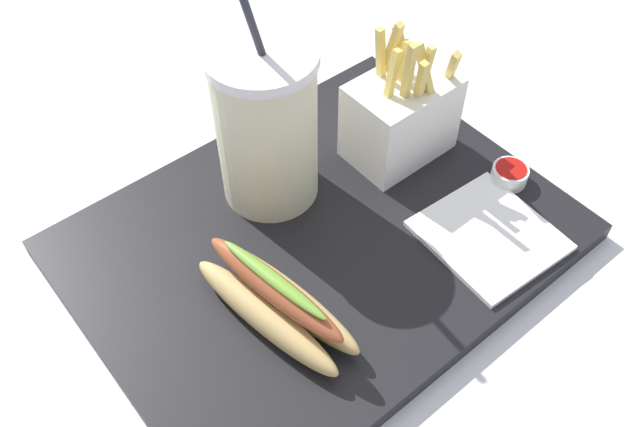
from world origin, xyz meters
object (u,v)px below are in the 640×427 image
at_px(soda_cup, 263,127).
at_px(hot_dog_1, 275,302).
at_px(fries_basket, 401,116).
at_px(ketchup_cup_1, 510,174).
at_px(napkin_stack, 489,235).

bearing_deg(soda_cup, hot_dog_1, 56.01).
distance_m(fries_basket, hot_dog_1, 0.24).
distance_m(soda_cup, ketchup_cup_1, 0.26).
height_order(fries_basket, ketchup_cup_1, fries_basket).
height_order(soda_cup, hot_dog_1, soda_cup).
xyz_separation_m(soda_cup, fries_basket, (-0.14, 0.04, -0.04)).
distance_m(soda_cup, fries_basket, 0.15).
bearing_deg(fries_basket, hot_dog_1, 20.48).
bearing_deg(fries_basket, napkin_stack, 84.11).
relative_size(ketchup_cup_1, napkin_stack, 0.31).
height_order(hot_dog_1, napkin_stack, hot_dog_1).
relative_size(soda_cup, fries_basket, 1.64).
xyz_separation_m(ketchup_cup_1, napkin_stack, (0.07, 0.04, -0.01)).
bearing_deg(napkin_stack, soda_cup, -55.73).
height_order(soda_cup, napkin_stack, soda_cup).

